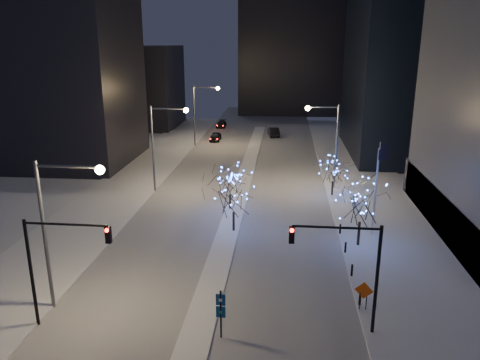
# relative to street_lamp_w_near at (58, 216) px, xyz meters

# --- Properties ---
(ground) EXTENTS (160.00, 160.00, 0.00)m
(ground) POSITION_rel_street_lamp_w_near_xyz_m (8.94, -2.00, -6.50)
(ground) COLOR white
(ground) RESTS_ON ground
(road) EXTENTS (20.00, 130.00, 0.02)m
(road) POSITION_rel_street_lamp_w_near_xyz_m (8.94, 33.00, -6.49)
(road) COLOR #A9AEB8
(road) RESTS_ON ground
(median) EXTENTS (2.00, 80.00, 0.15)m
(median) POSITION_rel_street_lamp_w_near_xyz_m (8.94, 28.00, -6.42)
(median) COLOR silver
(median) RESTS_ON ground
(east_sidewalk) EXTENTS (10.00, 90.00, 0.15)m
(east_sidewalk) POSITION_rel_street_lamp_w_near_xyz_m (23.94, 18.00, -6.42)
(east_sidewalk) COLOR silver
(east_sidewalk) RESTS_ON ground
(west_sidewalk) EXTENTS (8.00, 90.00, 0.15)m
(west_sidewalk) POSITION_rel_street_lamp_w_near_xyz_m (-5.06, 18.00, -6.42)
(west_sidewalk) COLOR silver
(west_sidewalk) RESTS_ON ground
(filler_west_near) EXTENTS (22.00, 18.00, 24.00)m
(filler_west_near) POSITION_rel_street_lamp_w_near_xyz_m (-19.06, 38.00, 5.50)
(filler_west_near) COLOR black
(filler_west_near) RESTS_ON ground
(filler_west_far) EXTENTS (18.00, 16.00, 16.00)m
(filler_west_far) POSITION_rel_street_lamp_w_near_xyz_m (-17.06, 68.00, 1.50)
(filler_west_far) COLOR black
(filler_west_far) RESTS_ON ground
(horizon_block) EXTENTS (24.00, 14.00, 42.00)m
(horizon_block) POSITION_rel_street_lamp_w_near_xyz_m (14.94, 90.00, 14.50)
(horizon_block) COLOR black
(horizon_block) RESTS_ON ground
(street_lamp_w_near) EXTENTS (4.40, 0.56, 10.00)m
(street_lamp_w_near) POSITION_rel_street_lamp_w_near_xyz_m (0.00, 0.00, 0.00)
(street_lamp_w_near) COLOR #595E66
(street_lamp_w_near) RESTS_ON ground
(street_lamp_w_mid) EXTENTS (4.40, 0.56, 10.00)m
(street_lamp_w_mid) POSITION_rel_street_lamp_w_near_xyz_m (0.00, 25.00, 0.00)
(street_lamp_w_mid) COLOR #595E66
(street_lamp_w_mid) RESTS_ON ground
(street_lamp_w_far) EXTENTS (4.40, 0.56, 10.00)m
(street_lamp_w_far) POSITION_rel_street_lamp_w_near_xyz_m (0.00, 50.00, 0.00)
(street_lamp_w_far) COLOR #595E66
(street_lamp_w_far) RESTS_ON ground
(street_lamp_east) EXTENTS (3.90, 0.56, 10.00)m
(street_lamp_east) POSITION_rel_street_lamp_w_near_xyz_m (19.02, 28.00, -0.05)
(street_lamp_east) COLOR #595E66
(street_lamp_east) RESTS_ON ground
(traffic_signal_west) EXTENTS (5.26, 0.43, 7.00)m
(traffic_signal_west) POSITION_rel_street_lamp_w_near_xyz_m (0.50, -2.00, -1.74)
(traffic_signal_west) COLOR black
(traffic_signal_west) RESTS_ON ground
(traffic_signal_east) EXTENTS (5.26, 0.43, 7.00)m
(traffic_signal_east) POSITION_rel_street_lamp_w_near_xyz_m (17.88, -1.00, -1.74)
(traffic_signal_east) COLOR black
(traffic_signal_east) RESTS_ON ground
(flagpoles) EXTENTS (1.35, 2.60, 8.00)m
(flagpoles) POSITION_rel_street_lamp_w_near_xyz_m (22.30, 15.25, -1.70)
(flagpoles) COLOR silver
(flagpoles) RESTS_ON east_sidewalk
(bollards) EXTENTS (0.16, 12.16, 0.90)m
(bollards) POSITION_rel_street_lamp_w_near_xyz_m (19.14, 8.00, -5.90)
(bollards) COLOR black
(bollards) RESTS_ON east_sidewalk
(car_near) EXTENTS (1.75, 4.35, 1.48)m
(car_near) POSITION_rel_street_lamp_w_near_xyz_m (1.81, 54.22, -5.76)
(car_near) COLOR black
(car_near) RESTS_ON ground
(car_mid) EXTENTS (2.50, 5.23, 1.65)m
(car_mid) POSITION_rel_street_lamp_w_near_xyz_m (11.88, 59.37, -5.67)
(car_mid) COLOR black
(car_mid) RESTS_ON ground
(car_far) EXTENTS (1.93, 4.55, 1.31)m
(car_far) POSITION_rel_street_lamp_w_near_xyz_m (1.06, 67.57, -5.84)
(car_far) COLOR black
(car_far) RESTS_ON ground
(holiday_tree_median_near) EXTENTS (5.03, 5.03, 5.45)m
(holiday_tree_median_near) POSITION_rel_street_lamp_w_near_xyz_m (9.44, 13.81, -2.90)
(holiday_tree_median_near) COLOR black
(holiday_tree_median_near) RESTS_ON median
(holiday_tree_median_far) EXTENTS (4.19, 4.19, 4.82)m
(holiday_tree_median_far) POSITION_rel_street_lamp_w_near_xyz_m (8.44, 19.60, -3.32)
(holiday_tree_median_far) COLOR black
(holiday_tree_median_far) RESTS_ON median
(holiday_tree_plaza_near) EXTENTS (5.84, 5.84, 5.85)m
(holiday_tree_plaza_near) POSITION_rel_street_lamp_w_near_xyz_m (20.41, 11.65, -2.56)
(holiday_tree_plaza_near) COLOR black
(holiday_tree_plaza_near) RESTS_ON east_sidewalk
(holiday_tree_plaza_far) EXTENTS (4.73, 4.73, 4.61)m
(holiday_tree_plaza_far) POSITION_rel_street_lamp_w_near_xyz_m (19.44, 25.15, -3.38)
(holiday_tree_plaza_far) COLOR black
(holiday_tree_plaza_far) RESTS_ON east_sidewalk
(wayfinding_sign) EXTENTS (0.56, 0.11, 3.12)m
(wayfinding_sign) POSITION_rel_street_lamp_w_near_xyz_m (10.44, -2.23, -4.58)
(wayfinding_sign) COLOR black
(wayfinding_sign) RESTS_ON ground
(construction_sign) EXTENTS (1.17, 0.32, 1.97)m
(construction_sign) POSITION_rel_street_lamp_w_near_xyz_m (19.24, 1.45, -5.16)
(construction_sign) COLOR black
(construction_sign) RESTS_ON east_sidewalk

